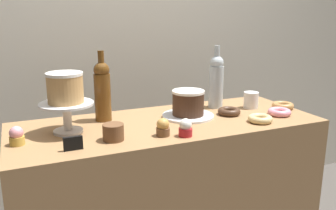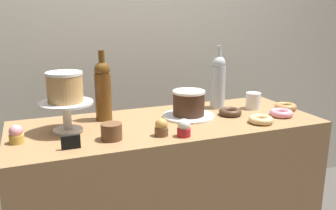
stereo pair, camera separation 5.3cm
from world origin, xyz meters
TOP-DOWN VIEW (x-y plane):
  - back_wall at (0.00, 0.85)m, footprint 6.00×0.05m
  - display_counter at (0.00, 0.00)m, footprint 1.41×0.56m
  - cake_stand_pedestal at (-0.45, 0.02)m, footprint 0.22×0.22m
  - white_layer_cake at (-0.45, 0.02)m, footprint 0.15×0.15m
  - silver_serving_platter at (0.12, 0.04)m, footprint 0.25×0.25m
  - chocolate_round_cake at (0.12, 0.04)m, footprint 0.15×0.15m
  - wine_bottle_amber at (-0.27, 0.14)m, footprint 0.08×0.08m
  - wine_bottle_clear at (0.33, 0.14)m, footprint 0.08×0.08m
  - cupcake_caramel at (-0.09, -0.17)m, footprint 0.06×0.06m
  - cupcake_strawberry at (-0.65, -0.05)m, footprint 0.06×0.06m
  - cupcake_vanilla at (-0.01, -0.21)m, footprint 0.06×0.06m
  - donut_pink at (0.55, -0.12)m, footprint 0.11×0.11m
  - donut_glazed at (0.39, -0.17)m, footprint 0.11×0.11m
  - donut_maple at (0.65, -0.02)m, footprint 0.11×0.11m
  - donut_chocolate at (0.32, -0.01)m, footprint 0.11×0.11m
  - cookie_stack at (-0.29, -0.14)m, footprint 0.08×0.08m
  - price_sign_chalkboard at (-0.46, -0.19)m, footprint 0.07×0.01m
  - coffee_cup_ceramic at (0.50, 0.06)m, footprint 0.08×0.08m

SIDE VIEW (x-z plane):
  - display_counter at x=0.00m, z-range 0.00..0.90m
  - silver_serving_platter at x=0.12m, z-range 0.90..0.91m
  - donut_pink at x=0.55m, z-range 0.90..0.93m
  - donut_glazed at x=0.39m, z-range 0.90..0.93m
  - donut_maple at x=0.65m, z-range 0.90..0.93m
  - donut_chocolate at x=0.32m, z-range 0.90..0.93m
  - price_sign_chalkboard at x=-0.46m, z-range 0.90..0.95m
  - cookie_stack at x=-0.29m, z-range 0.90..0.97m
  - cupcake_caramel at x=-0.09m, z-range 0.90..0.97m
  - cupcake_strawberry at x=-0.65m, z-range 0.90..0.97m
  - cupcake_vanilla at x=-0.01m, z-range 0.90..0.97m
  - coffee_cup_ceramic at x=0.50m, z-range 0.90..0.99m
  - chocolate_round_cake at x=0.12m, z-range 0.91..1.03m
  - cake_stand_pedestal at x=-0.45m, z-range 0.93..1.06m
  - wine_bottle_amber at x=-0.27m, z-range 0.88..1.21m
  - wine_bottle_clear at x=0.33m, z-range 0.88..1.21m
  - white_layer_cake at x=-0.45m, z-range 1.03..1.16m
  - back_wall at x=0.00m, z-range 0.00..2.60m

